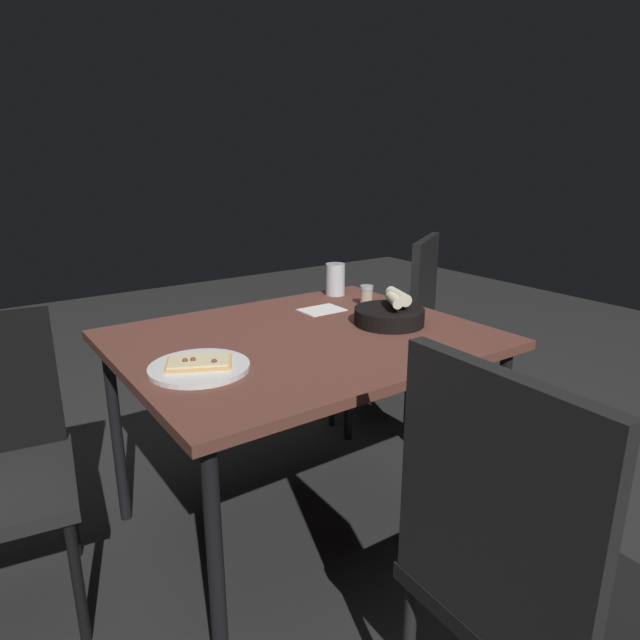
% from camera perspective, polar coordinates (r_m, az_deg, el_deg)
% --- Properties ---
extents(ground, '(8.00, 8.00, 0.00)m').
position_cam_1_polar(ground, '(2.16, -1.62, -20.33)').
color(ground, '#282828').
extents(dining_table, '(1.17, 0.95, 0.73)m').
position_cam_1_polar(dining_table, '(1.83, -1.79, -3.33)').
color(dining_table, brown).
rests_on(dining_table, ground).
extents(pizza_plate, '(0.28, 0.28, 0.04)m').
position_cam_1_polar(pizza_plate, '(1.56, -12.39, -4.71)').
color(pizza_plate, white).
rests_on(pizza_plate, dining_table).
extents(bread_basket, '(0.25, 0.25, 0.12)m').
position_cam_1_polar(bread_basket, '(1.94, 7.20, 0.57)').
color(bread_basket, black).
rests_on(bread_basket, dining_table).
extents(beer_glass, '(0.08, 0.08, 0.13)m').
position_cam_1_polar(beer_glass, '(2.33, 1.59, 4.09)').
color(beer_glass, silver).
rests_on(beer_glass, dining_table).
extents(pepper_shaker, '(0.05, 0.05, 0.08)m').
position_cam_1_polar(pepper_shaker, '(2.17, 4.82, 2.41)').
color(pepper_shaker, '#BFB299').
rests_on(pepper_shaker, dining_table).
extents(napkin, '(0.16, 0.12, 0.00)m').
position_cam_1_polar(napkin, '(2.11, 0.17, 1.05)').
color(napkin, white).
rests_on(napkin, dining_table).
extents(chair_near, '(0.45, 0.45, 0.96)m').
position_cam_1_polar(chair_near, '(1.23, 20.09, -22.80)').
color(chair_near, black).
rests_on(chair_near, ground).
extents(chair_far, '(0.61, 0.61, 0.94)m').
position_cam_1_polar(chair_far, '(2.71, 8.22, -0.00)').
color(chair_far, black).
rests_on(chair_far, ground).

